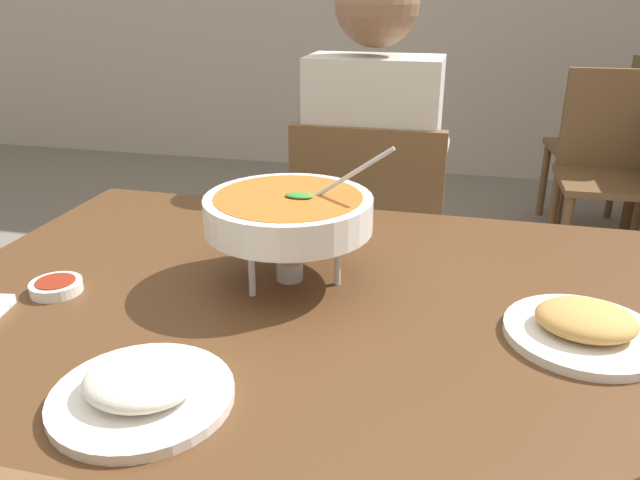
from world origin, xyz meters
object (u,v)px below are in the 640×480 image
(rice_plate, at_px, (141,389))
(chair_bg_window, at_px, (616,137))
(appetizer_plate, at_px, (585,327))
(chair_diner_main, at_px, (369,249))
(curry_bowl, at_px, (289,213))
(chair_bg_corner, at_px, (609,160))
(sauce_dish, at_px, (56,286))
(dining_table_main, at_px, (300,347))
(diner_main, at_px, (374,170))

(rice_plate, bearing_deg, chair_bg_window, 68.72)
(appetizer_plate, bearing_deg, chair_diner_main, 120.01)
(curry_bowl, distance_m, appetizer_plate, 0.52)
(chair_bg_corner, bearing_deg, rice_plate, -112.96)
(chair_bg_corner, bearing_deg, chair_diner_main, -124.83)
(appetizer_plate, distance_m, chair_bg_window, 2.64)
(sauce_dish, height_order, chair_bg_corner, chair_bg_corner)
(dining_table_main, xyz_separation_m, chair_diner_main, (-0.00, 0.77, -0.13))
(sauce_dish, bearing_deg, appetizer_plate, 3.60)
(rice_plate, xyz_separation_m, chair_bg_corner, (1.00, 2.37, -0.25))
(chair_diner_main, height_order, chair_bg_corner, same)
(diner_main, bearing_deg, chair_diner_main, -90.00)
(chair_diner_main, bearing_deg, sauce_dish, -116.50)
(curry_bowl, height_order, chair_bg_window, curry_bowl)
(curry_bowl, bearing_deg, rice_plate, -101.95)
(curry_bowl, relative_size, appetizer_plate, 1.39)
(rice_plate, bearing_deg, appetizer_plate, 27.62)
(chair_bg_corner, bearing_deg, appetizer_plate, -101.52)
(curry_bowl, bearing_deg, chair_bg_window, 67.31)
(diner_main, relative_size, sauce_dish, 14.56)
(sauce_dish, height_order, chair_bg_window, chair_bg_window)
(dining_table_main, bearing_deg, diner_main, 90.00)
(rice_plate, bearing_deg, curry_bowl, 78.05)
(dining_table_main, bearing_deg, rice_plate, -110.46)
(appetizer_plate, height_order, chair_bg_window, chair_bg_window)
(dining_table_main, relative_size, rice_plate, 5.50)
(curry_bowl, bearing_deg, chair_diner_main, 86.91)
(curry_bowl, xyz_separation_m, sauce_dish, (-0.39, -0.15, -0.12))
(dining_table_main, bearing_deg, chair_bg_window, 68.61)
(curry_bowl, distance_m, chair_bg_corner, 2.20)
(diner_main, distance_m, appetizer_plate, 0.95)
(dining_table_main, relative_size, chair_diner_main, 1.47)
(appetizer_plate, xyz_separation_m, sauce_dish, (-0.89, -0.06, -0.01))
(dining_table_main, height_order, curry_bowl, curry_bowl)
(diner_main, xyz_separation_m, appetizer_plate, (0.46, -0.83, 0.01))
(chair_diner_main, distance_m, curry_bowl, 0.79)
(appetizer_plate, relative_size, chair_bg_corner, 0.27)
(chair_diner_main, height_order, appetizer_plate, chair_diner_main)
(chair_diner_main, bearing_deg, curry_bowl, -93.09)
(dining_table_main, xyz_separation_m, chair_bg_window, (1.00, 2.55, -0.13))
(diner_main, distance_m, chair_bg_window, 2.02)
(curry_bowl, xyz_separation_m, chair_bg_corner, (0.92, 1.97, -0.36))
(chair_bg_window, bearing_deg, appetizer_plate, -101.80)
(curry_bowl, distance_m, sauce_dish, 0.43)
(chair_diner_main, relative_size, chair_bg_window, 1.00)
(dining_table_main, xyz_separation_m, sauce_dish, (-0.43, -0.08, 0.11))
(appetizer_plate, distance_m, chair_bg_corner, 2.12)
(dining_table_main, relative_size, chair_bg_window, 1.47)
(curry_bowl, xyz_separation_m, rice_plate, (-0.08, -0.40, -0.11))
(diner_main, xyz_separation_m, chair_bg_corner, (0.88, 1.23, -0.24))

